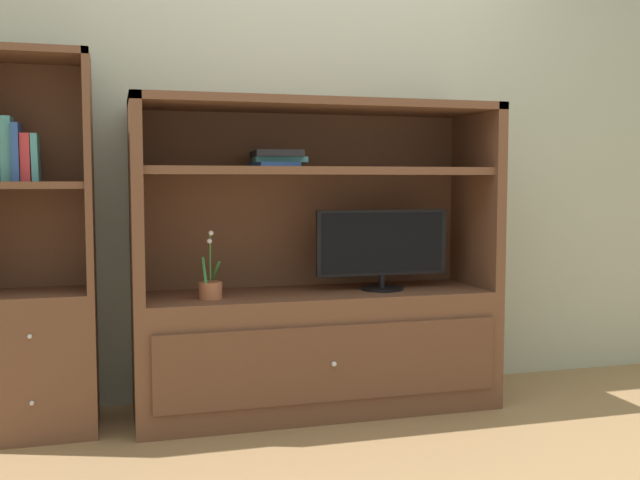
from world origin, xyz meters
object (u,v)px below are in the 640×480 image
Objects in this scene: bookshelf_tall at (34,310)px; media_console at (317,313)px; magazine_stack at (276,158)px; upright_book_row at (7,152)px; tv_monitor at (382,247)px; potted_plant at (211,288)px.

media_console is at bearing -0.09° from bookshelf_tall.
bookshelf_tall is at bearing 179.37° from magazine_stack.
media_console is 6.32× the size of upright_book_row.
media_console is 0.45m from tv_monitor.
media_console reaches higher than magazine_stack.
bookshelf_tall reaches higher than tv_monitor.
tv_monitor reaches higher than potted_plant.
media_console reaches higher than potted_plant.
magazine_stack is at bearing -0.11° from upright_book_row.
potted_plant is at bearing -167.47° from magazine_stack.
tv_monitor is at bearing -1.22° from bookshelf_tall.
potted_plant is 0.67m from magazine_stack.
potted_plant is 0.76m from bookshelf_tall.
media_console is 1.05× the size of bookshelf_tall.
upright_book_row is (-0.09, -0.01, 0.67)m from bookshelf_tall.
magazine_stack is 1.15m from upright_book_row.
potted_plant is (-0.83, -0.05, -0.16)m from tv_monitor.
tv_monitor is at bearing -2.45° from magazine_stack.
media_console is 4.94× the size of magazine_stack.
tv_monitor is 1.72m from upright_book_row.
media_console is 1.54m from upright_book_row.
tv_monitor is 0.40× the size of bookshelf_tall.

